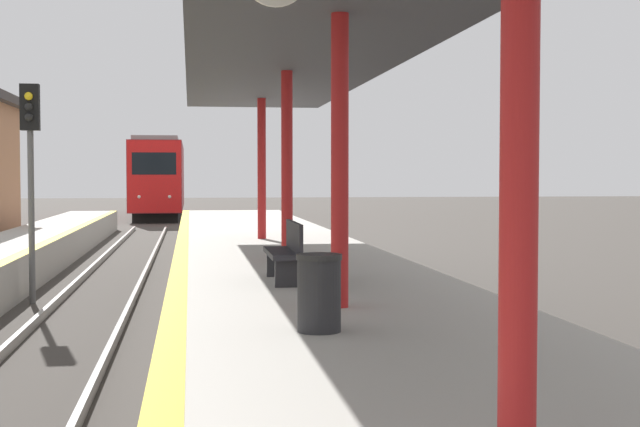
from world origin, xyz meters
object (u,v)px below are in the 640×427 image
Objects in this scene: signal_far at (30,150)px; trash_bin at (319,293)px; train at (159,178)px; bench at (286,250)px.

trash_bin is at bearing -63.58° from signal_far.
trash_bin is (3.17, -45.78, -1.06)m from train.
bench reaches higher than trash_bin.
signal_far is (-1.23, -36.92, 0.66)m from train.
bench is (3.30, -41.36, -0.98)m from train.
train is 9.24× the size of bench.
bench is at bearing -44.42° from signal_far.
trash_bin is (4.40, -8.86, -1.72)m from signal_far.
train is 36.95m from signal_far.
signal_far is 5.28× the size of trash_bin.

